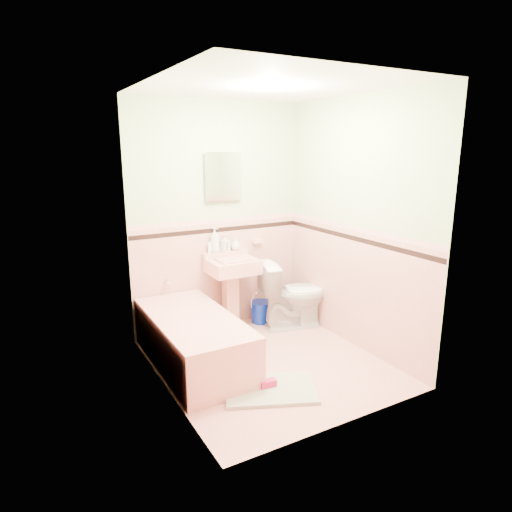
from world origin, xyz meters
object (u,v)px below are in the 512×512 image
sink (233,296)px  soap_bottle_right (236,244)px  soap_bottle_left (215,240)px  bucket (261,312)px  medicine_cabinet (223,177)px  shoe (268,383)px  bathtub (194,342)px  toilet (294,294)px  soap_bottle_mid (225,243)px

sink → soap_bottle_right: size_ratio=5.93×
soap_bottle_left → bucket: 1.04m
soap_bottle_right → medicine_cabinet: bearing=166.9°
sink → soap_bottle_left: (-0.13, 0.18, 0.61)m
soap_bottle_left → soap_bottle_right: bearing=0.0°
shoe → soap_bottle_left: bearing=88.4°
bathtub → medicine_cabinet: 1.78m
medicine_cabinet → shoe: medicine_cabinet is taller
bathtub → toilet: bearing=13.1°
soap_bottle_right → toilet: (0.53, -0.40, -0.56)m
sink → soap_bottle_mid: (-0.00, 0.18, 0.56)m
soap_bottle_left → shoe: 1.75m
sink → shoe: bearing=-103.5°
bathtub → soap_bottle_right: (0.81, 0.71, 0.73)m
bathtub → soap_bottle_mid: (0.68, 0.71, 0.75)m
sink → toilet: 0.70m
bathtub → soap_bottle_right: size_ratio=10.78×
bucket → soap_bottle_mid: bearing=163.0°
sink → medicine_cabinet: bearing=90.0°
soap_bottle_mid → soap_bottle_right: size_ratio=1.37×
bathtub → soap_bottle_right: 1.30m
soap_bottle_mid → bucket: size_ratio=0.75×
bathtub → medicine_cabinet: (0.68, 0.74, 1.47)m
soap_bottle_mid → toilet: soap_bottle_mid is taller
bathtub → sink: 0.88m
soap_bottle_mid → sink: bearing=-89.1°
bucket → soap_bottle_left: bearing=166.9°
medicine_cabinet → soap_bottle_right: 0.76m
sink → soap_bottle_right: soap_bottle_right is taller
soap_bottle_left → medicine_cabinet: bearing=13.5°
sink → toilet: sink is taller
soap_bottle_mid → bucket: (0.39, -0.12, -0.85)m
shoe → medicine_cabinet: bearing=83.9°
medicine_cabinet → shoe: size_ratio=3.54×
toilet → shoe: size_ratio=5.38×
bucket → bathtub: bearing=-151.0°
soap_bottle_mid → soap_bottle_right: bearing=0.0°
medicine_cabinet → bucket: medicine_cabinet is taller
bucket → shoe: (-0.69, -1.33, -0.07)m
soap_bottle_right → toilet: size_ratio=0.18×
bathtub → soap_bottle_mid: size_ratio=7.89×
soap_bottle_right → toilet: 0.87m
soap_bottle_mid → soap_bottle_right: 0.13m
soap_bottle_left → soap_bottle_mid: bearing=0.0°
soap_bottle_mid → soap_bottle_right: soap_bottle_mid is taller
medicine_cabinet → soap_bottle_mid: bearing=-95.5°
soap_bottle_right → sink: bearing=-125.6°
soap_bottle_left → toilet: bearing=-26.8°
bathtub → medicine_cabinet: medicine_cabinet is taller
sink → soap_bottle_left: size_ratio=3.01×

